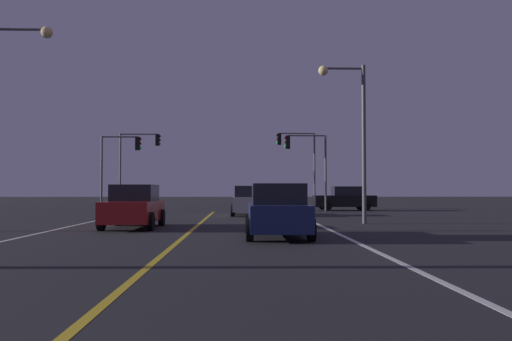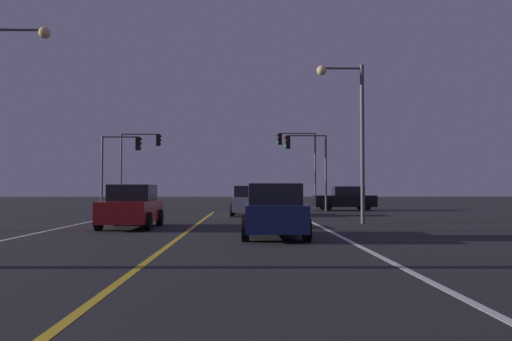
{
  "view_description": "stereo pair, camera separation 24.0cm",
  "coord_description": "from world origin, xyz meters",
  "views": [
    {
      "loc": [
        1.83,
        -1.11,
        1.54
      ],
      "look_at": [
        2.77,
        33.04,
        2.7
      ],
      "focal_mm": 37.46,
      "sensor_mm": 36.0,
      "label": 1
    },
    {
      "loc": [
        2.07,
        -1.11,
        1.54
      ],
      "look_at": [
        2.77,
        33.04,
        2.7
      ],
      "focal_mm": 37.46,
      "sensor_mm": 36.0,
      "label": 2
    }
  ],
  "objects": [
    {
      "name": "car_ahead_far",
      "position": [
        2.26,
        29.67,
        0.82
      ],
      "size": [
        2.02,
        4.3,
        1.7
      ],
      "rotation": [
        0.0,
        0.0,
        1.57
      ],
      "color": "black",
      "rests_on": "ground"
    },
    {
      "name": "traffic_light_near_right",
      "position": [
        6.2,
        35.01,
        3.87
      ],
      "size": [
        2.9,
        0.36,
        5.2
      ],
      "rotation": [
        0.0,
        0.0,
        3.14
      ],
      "color": "#4C4C51",
      "rests_on": "ground"
    },
    {
      "name": "car_lead_same_lane",
      "position": [
        2.98,
        15.77,
        0.82
      ],
      "size": [
        2.02,
        4.3,
        1.7
      ],
      "rotation": [
        0.0,
        0.0,
        1.57
      ],
      "color": "black",
      "rests_on": "ground"
    },
    {
      "name": "traffic_light_far_left",
      "position": [
        -6.12,
        40.51,
        4.31
      ],
      "size": [
        3.2,
        0.36,
        5.83
      ],
      "color": "#4C4C51",
      "rests_on": "ground"
    },
    {
      "name": "car_crossing_side",
      "position": [
        9.18,
        36.6,
        0.82
      ],
      "size": [
        4.3,
        2.02,
        1.7
      ],
      "rotation": [
        0.0,
        0.0,
        3.14
      ],
      "color": "black",
      "rests_on": "ground"
    },
    {
      "name": "street_lamp_right_far",
      "position": [
        6.74,
        22.26,
        4.53
      ],
      "size": [
        2.1,
        0.44,
        7.02
      ],
      "rotation": [
        0.0,
        0.0,
        3.14
      ],
      "color": "#4C4C51",
      "rests_on": "ground"
    },
    {
      "name": "traffic_light_far_right",
      "position": [
        6.19,
        40.51,
        4.37
      ],
      "size": [
        3.08,
        0.36,
        5.93
      ],
      "rotation": [
        0.0,
        0.0,
        3.14
      ],
      "color": "#4C4C51",
      "rests_on": "ground"
    },
    {
      "name": "car_oncoming",
      "position": [
        -2.39,
        19.99,
        0.82
      ],
      "size": [
        2.02,
        4.3,
        1.7
      ],
      "rotation": [
        0.0,
        0.0,
        -1.57
      ],
      "color": "black",
      "rests_on": "ground"
    },
    {
      "name": "lane_edge_right",
      "position": [
        5.14,
        14.26,
        0.0
      ],
      "size": [
        0.16,
        40.51,
        0.01
      ],
      "primitive_type": "cube",
      "color": "silver",
      "rests_on": "ground"
    },
    {
      "name": "traffic_light_near_left",
      "position": [
        -6.28,
        35.01,
        3.78
      ],
      "size": [
        2.73,
        0.36,
        5.09
      ],
      "color": "#4C4C51",
      "rests_on": "ground"
    },
    {
      "name": "lane_center_divider",
      "position": [
        0.0,
        14.26,
        0.0
      ],
      "size": [
        0.16,
        40.51,
        0.01
      ],
      "primitive_type": "cube",
      "color": "gold",
      "rests_on": "ground"
    },
    {
      "name": "street_lamp_left_mid",
      "position": [
        -6.73,
        18.55,
        4.84
      ],
      "size": [
        2.22,
        0.44,
        7.55
      ],
      "color": "#4C4C51",
      "rests_on": "ground"
    }
  ]
}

